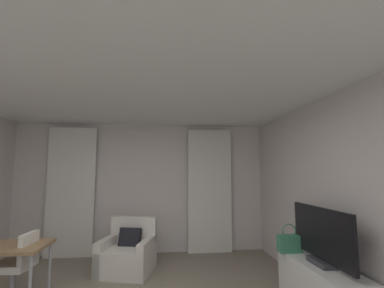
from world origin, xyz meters
name	(u,v)px	position (x,y,z in m)	size (l,w,h in m)	color
wall_window	(143,187)	(0.00, 3.03, 1.30)	(5.12, 0.06, 2.60)	silver
wall_right	(369,203)	(2.53, 0.00, 1.30)	(0.06, 6.12, 2.60)	silver
ceiling	(124,69)	(0.00, 0.00, 2.63)	(5.12, 6.12, 0.06)	white
curtain_left_panel	(71,191)	(-1.38, 2.90, 1.25)	(0.90, 0.06, 2.50)	silver
curtain_right_panel	(210,190)	(1.38, 2.90, 1.25)	(0.90, 0.06, 2.50)	silver
armchair	(128,254)	(-0.16, 2.03, 0.28)	(0.96, 0.94, 0.84)	silver
desk_chair	(16,274)	(-1.35, 0.98, 0.39)	(0.48, 0.48, 0.88)	gray
tv_flatscreen	(321,237)	(2.22, 0.39, 0.87)	(0.20, 1.12, 0.65)	#333338
handbag_primary	(290,243)	(2.08, 0.89, 0.68)	(0.30, 0.14, 0.37)	#387F5B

